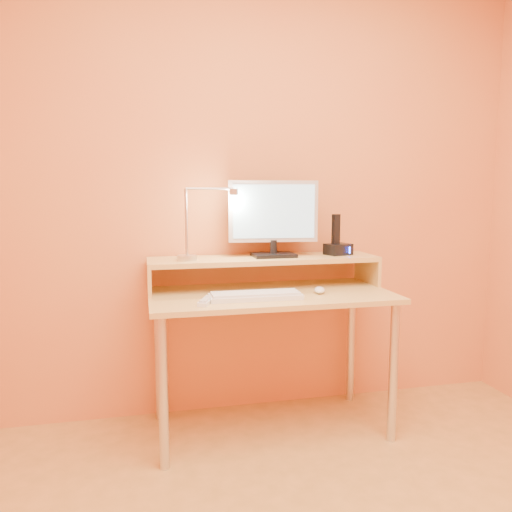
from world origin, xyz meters
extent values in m
cube|color=#E38C49|center=(0.00, 1.50, 1.25)|extent=(3.00, 0.04, 2.50)
cylinder|color=silver|center=(-0.55, 0.93, 0.35)|extent=(0.04, 0.04, 0.69)
cylinder|color=silver|center=(0.55, 0.93, 0.35)|extent=(0.04, 0.04, 0.69)
cylinder|color=silver|center=(-0.55, 1.43, 0.35)|extent=(0.04, 0.04, 0.69)
cylinder|color=silver|center=(0.55, 1.43, 0.35)|extent=(0.04, 0.04, 0.69)
cube|color=tan|center=(0.00, 1.18, 0.71)|extent=(1.20, 0.60, 0.02)
cube|color=tan|center=(-0.59, 1.33, 0.79)|extent=(0.02, 0.30, 0.14)
cube|color=tan|center=(0.59, 1.33, 0.79)|extent=(0.02, 0.30, 0.14)
cube|color=tan|center=(0.00, 1.33, 0.87)|extent=(1.20, 0.30, 0.02)
cube|color=black|center=(0.05, 1.33, 0.89)|extent=(0.22, 0.16, 0.02)
cylinder|color=black|center=(0.05, 1.33, 0.93)|extent=(0.04, 0.04, 0.07)
cube|color=#BABABB|center=(0.05, 1.34, 1.12)|extent=(0.47, 0.09, 0.32)
cube|color=black|center=(0.05, 1.36, 1.12)|extent=(0.42, 0.06, 0.27)
cube|color=#8DBFD8|center=(0.05, 1.32, 1.12)|extent=(0.42, 0.05, 0.28)
cylinder|color=silver|center=(-0.40, 1.30, 0.89)|extent=(0.10, 0.10, 0.02)
cylinder|color=silver|center=(-0.40, 1.30, 1.07)|extent=(0.01, 0.01, 0.33)
cylinder|color=silver|center=(-0.28, 1.30, 1.24)|extent=(0.24, 0.01, 0.01)
cylinder|color=silver|center=(-0.16, 1.30, 1.22)|extent=(0.04, 0.04, 0.03)
cylinder|color=#FFEAC6|center=(-0.16, 1.30, 1.20)|extent=(0.03, 0.03, 0.00)
cube|color=black|center=(0.42, 1.33, 0.91)|extent=(0.15, 0.13, 0.06)
cube|color=black|center=(0.40, 1.33, 1.02)|extent=(0.05, 0.04, 0.16)
cube|color=#1B49FF|center=(0.46, 1.28, 0.91)|extent=(0.01, 0.00, 0.04)
cube|color=white|center=(-0.11, 1.06, 0.73)|extent=(0.44, 0.15, 0.02)
ellipsoid|color=white|center=(0.23, 1.11, 0.74)|extent=(0.08, 0.11, 0.03)
cube|color=white|center=(-0.35, 1.02, 0.73)|extent=(0.10, 0.16, 0.02)
camera|label=1|loc=(-0.62, -1.16, 1.22)|focal=34.70mm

